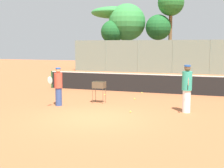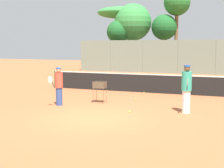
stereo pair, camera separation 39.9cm
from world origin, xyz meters
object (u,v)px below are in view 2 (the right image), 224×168
object	(u,v)px
player_red_cap	(59,86)
ball_cart	(100,87)
tennis_net	(142,83)
parked_car	(134,63)
player_white_outfit	(186,88)

from	to	relation	value
player_red_cap	ball_cart	xyz separation A→B (m)	(1.46, 1.21, -0.11)
tennis_net	player_red_cap	xyz separation A→B (m)	(-2.42, -5.06, 0.32)
tennis_net	player_red_cap	bearing A→B (deg)	-115.54
ball_cart	parked_car	distance (m)	20.76
tennis_net	ball_cart	bearing A→B (deg)	-103.97
player_white_outfit	player_red_cap	distance (m)	5.53
player_red_cap	parked_car	distance (m)	21.69
player_white_outfit	parked_car	world-z (taller)	player_white_outfit
ball_cart	parked_car	world-z (taller)	parked_car
tennis_net	player_red_cap	size ratio (longest dim) A/B	6.78
player_white_outfit	ball_cart	bearing A→B (deg)	-111.89
player_white_outfit	player_red_cap	world-z (taller)	player_white_outfit
player_white_outfit	player_red_cap	xyz separation A→B (m)	(-5.51, -0.41, -0.11)
tennis_net	ball_cart	size ratio (longest dim) A/B	11.44
player_white_outfit	ball_cart	world-z (taller)	player_white_outfit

